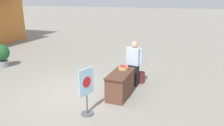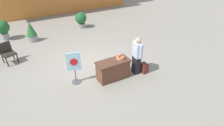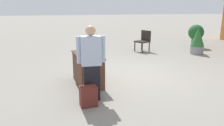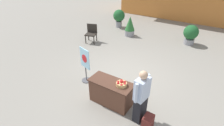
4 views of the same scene
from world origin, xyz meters
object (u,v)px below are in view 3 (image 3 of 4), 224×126
(apple_basket, at_px, (91,54))
(backpack, at_px, (88,96))
(poster_board, at_px, (92,48))
(display_table, at_px, (88,69))
(potted_plant_far_right, at_px, (196,34))
(potted_plant_near_right, at_px, (198,41))
(patio_chair, at_px, (144,40))
(person_visitor, at_px, (91,63))

(apple_basket, distance_m, backpack, 1.25)
(apple_basket, bearing_deg, poster_board, 165.52)
(poster_board, bearing_deg, display_table, 87.25)
(apple_basket, distance_m, poster_board, 1.82)
(apple_basket, xyz_separation_m, potted_plant_far_right, (-3.96, 6.44, -0.16))
(potted_plant_near_right, bearing_deg, poster_board, -80.38)
(apple_basket, distance_m, patio_chair, 5.25)
(backpack, xyz_separation_m, potted_plant_near_right, (-3.61, 5.73, 0.38))
(display_table, xyz_separation_m, poster_board, (-1.41, 0.48, 0.30))
(patio_chair, bearing_deg, potted_plant_far_right, 160.79)
(backpack, distance_m, patio_chair, 6.23)
(potted_plant_far_right, bearing_deg, backpack, -53.66)
(display_table, relative_size, potted_plant_near_right, 1.17)
(person_visitor, bearing_deg, patio_chair, -30.09)
(apple_basket, bearing_deg, patio_chair, 138.49)
(potted_plant_near_right, bearing_deg, potted_plant_far_right, 142.95)
(backpack, height_order, potted_plant_near_right, potted_plant_near_right)
(display_table, relative_size, potted_plant_far_right, 1.17)
(apple_basket, relative_size, poster_board, 0.23)
(apple_basket, height_order, poster_board, poster_board)
(backpack, bearing_deg, apple_basket, 162.19)
(apple_basket, bearing_deg, display_table, -176.23)
(potted_plant_far_right, bearing_deg, apple_basket, -58.39)
(patio_chair, bearing_deg, potted_plant_near_right, 125.47)
(display_table, bearing_deg, person_visitor, -8.17)
(poster_board, height_order, potted_plant_near_right, poster_board)
(person_visitor, height_order, poster_board, person_visitor)
(patio_chair, height_order, potted_plant_far_right, potted_plant_far_right)
(display_table, xyz_separation_m, patio_chair, (-3.58, 3.49, 0.14))
(person_visitor, distance_m, poster_board, 2.53)
(potted_plant_near_right, bearing_deg, patio_chair, -124.52)
(display_table, bearing_deg, backpack, -12.60)
(patio_chair, bearing_deg, display_table, 25.69)
(display_table, height_order, apple_basket, apple_basket)
(apple_basket, bearing_deg, backpack, -17.81)
(poster_board, height_order, patio_chair, poster_board)
(person_visitor, xyz_separation_m, poster_board, (-2.45, 0.62, -0.12))
(poster_board, bearing_deg, apple_basket, 91.38)
(display_table, bearing_deg, apple_basket, 3.77)
(poster_board, bearing_deg, patio_chair, -128.43)
(display_table, relative_size, apple_basket, 4.39)
(person_visitor, height_order, patio_chair, person_visitor)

